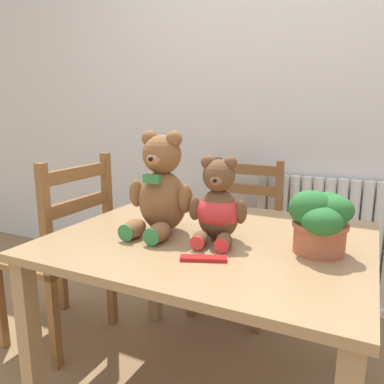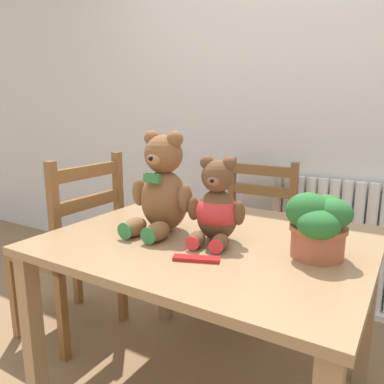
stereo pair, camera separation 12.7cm
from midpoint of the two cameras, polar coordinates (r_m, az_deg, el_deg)
wall_back at (r=2.43m, az=17.84°, el=14.48°), size 8.00×0.04×2.60m
radiator at (r=2.44m, az=23.35°, el=-8.40°), size 0.90×0.10×0.79m
dining_table at (r=1.47m, az=5.41°, el=-10.35°), size 1.16×0.96×0.71m
wooden_chair_behind at (r=2.27m, az=10.53°, el=-6.39°), size 0.44×0.44×0.89m
wooden_chair_side at (r=2.06m, az=-15.88°, el=-8.18°), size 0.41×0.46×0.97m
teddy_bear_left at (r=1.46m, az=-2.10°, el=0.48°), size 0.28×0.27×0.40m
teddy_bear_right at (r=1.37m, az=6.43°, el=-2.43°), size 0.22×0.24×0.31m
potted_plant at (r=1.29m, az=21.42°, el=-4.48°), size 0.21×0.21×0.22m
chocolate_bar at (r=1.22m, az=3.69°, el=-10.17°), size 0.15×0.09×0.01m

